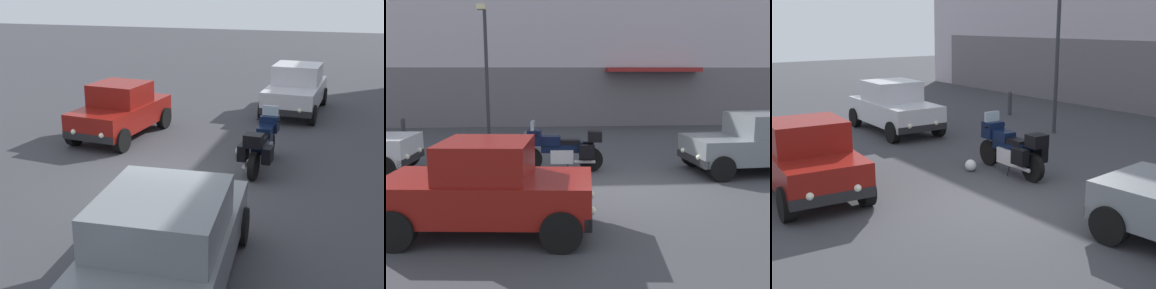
# 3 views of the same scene
# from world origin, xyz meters

# --- Properties ---
(ground_plane) EXTENTS (80.00, 80.00, 0.00)m
(ground_plane) POSITION_xyz_m (0.00, 0.00, 0.00)
(ground_plane) COLOR #38383D
(motorcycle) EXTENTS (2.26, 0.78, 1.36)m
(motorcycle) POSITION_xyz_m (-1.54, 1.84, 0.62)
(motorcycle) COLOR black
(motorcycle) RESTS_ON ground
(helmet) EXTENTS (0.28, 0.28, 0.28)m
(helmet) POSITION_xyz_m (-2.25, 1.18, 0.14)
(helmet) COLOR silver
(helmet) RESTS_ON ground
(car_hatchback_near) EXTENTS (3.94, 1.95, 1.64)m
(car_hatchback_near) POSITION_xyz_m (-7.36, 1.95, 0.81)
(car_hatchback_near) COLOR silver
(car_hatchback_near) RESTS_ON ground
(car_compact_side) EXTENTS (3.57, 1.97, 1.56)m
(car_compact_side) POSITION_xyz_m (-2.91, -2.48, 0.77)
(car_compact_side) COLOR maroon
(car_compact_side) RESTS_ON ground
(streetlamp_curbside) EXTENTS (0.28, 0.94, 4.84)m
(streetlamp_curbside) POSITION_xyz_m (-4.02, 5.78, 2.94)
(streetlamp_curbside) COLOR #2D2D33
(streetlamp_curbside) RESTS_ON ground
(bollard_curbside) EXTENTS (0.16, 0.16, 0.92)m
(bollard_curbside) POSITION_xyz_m (-7.33, 6.98, 0.49)
(bollard_curbside) COLOR #333338
(bollard_curbside) RESTS_ON ground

